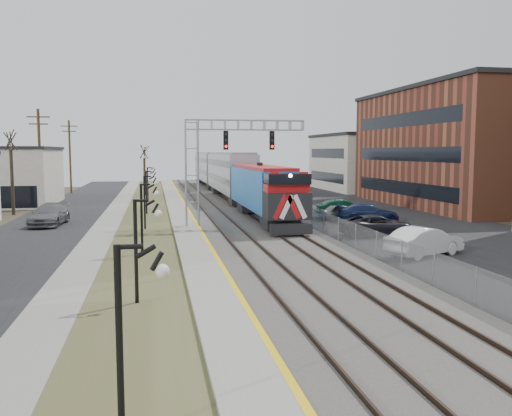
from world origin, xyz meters
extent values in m
plane|color=#473D2D|center=(0.00, 0.00, 0.00)|extent=(160.00, 160.00, 0.00)
cube|color=black|center=(-11.50, 35.00, 0.02)|extent=(7.00, 120.00, 0.04)
cube|color=gray|center=(-7.00, 35.00, 0.04)|extent=(2.00, 120.00, 0.08)
cube|color=#48522B|center=(-4.00, 35.00, 0.03)|extent=(4.00, 120.00, 0.06)
cube|color=gray|center=(-1.00, 35.00, 0.12)|extent=(2.00, 120.00, 0.24)
cube|color=#595651|center=(4.00, 35.00, 0.10)|extent=(8.00, 120.00, 0.20)
cube|color=black|center=(16.00, 35.00, 0.02)|extent=(16.00, 120.00, 0.04)
cube|color=gold|center=(-0.12, 35.00, 0.24)|extent=(0.24, 120.00, 0.01)
cube|color=#2D2119|center=(1.25, 35.00, 0.28)|extent=(0.08, 120.00, 0.15)
cube|color=#2D2119|center=(2.75, 35.00, 0.28)|extent=(0.08, 120.00, 0.15)
cube|color=#2D2119|center=(4.75, 35.00, 0.28)|extent=(0.08, 120.00, 0.15)
cube|color=#2D2119|center=(6.25, 35.00, 0.28)|extent=(0.08, 120.00, 0.15)
cube|color=#155DAF|center=(5.50, 30.29, 2.47)|extent=(3.00, 17.00, 4.25)
cube|color=black|center=(5.50, 21.59, 0.70)|extent=(2.80, 0.50, 0.70)
cube|color=#ABADB6|center=(5.50, 50.59, 3.01)|extent=(3.00, 22.00, 5.33)
cube|color=#ABADB6|center=(5.50, 73.39, 3.01)|extent=(3.00, 22.00, 5.33)
cube|color=gray|center=(-0.50, 28.00, 4.00)|extent=(1.00, 1.00, 8.00)
cube|color=gray|center=(3.50, 28.00, 7.75)|extent=(9.00, 0.80, 0.80)
cube|color=black|center=(2.00, 27.55, 6.60)|extent=(0.35, 0.25, 1.40)
cube|color=black|center=(5.50, 27.55, 6.60)|extent=(0.35, 0.25, 1.40)
cylinder|color=black|center=(-4.00, -2.00, 2.00)|extent=(0.14, 0.14, 4.00)
cylinder|color=black|center=(-4.00, 8.00, 2.00)|extent=(0.14, 0.14, 4.00)
cylinder|color=black|center=(-4.00, 18.00, 2.00)|extent=(0.14, 0.14, 4.00)
cylinder|color=black|center=(-4.00, 28.00, 2.00)|extent=(0.14, 0.14, 4.00)
cylinder|color=black|center=(-4.00, 38.00, 2.00)|extent=(0.14, 0.14, 4.00)
cylinder|color=black|center=(-4.00, 50.00, 2.00)|extent=(0.14, 0.14, 4.00)
cylinder|color=#4C3823|center=(-14.50, 45.00, 5.00)|extent=(0.28, 0.28, 10.00)
cylinder|color=#4C3823|center=(-14.50, 65.00, 5.00)|extent=(0.28, 0.28, 10.00)
cube|color=gray|center=(8.20, 35.00, 0.80)|extent=(0.04, 120.00, 1.60)
cube|color=brown|center=(30.00, 40.00, 6.00)|extent=(16.00, 26.00, 12.00)
cube|color=beige|center=(30.00, 65.00, 4.00)|extent=(16.00, 18.00, 8.00)
cylinder|color=#382D23|center=(-16.00, 40.00, 2.97)|extent=(0.30, 0.30, 5.95)
cylinder|color=#382D23|center=(-4.50, 60.00, 2.45)|extent=(0.30, 0.30, 4.90)
imported|color=white|center=(11.33, 14.72, 0.80)|extent=(5.12, 3.48, 1.60)
imported|color=black|center=(11.61, 21.68, 0.73)|extent=(5.39, 2.71, 1.46)
imported|color=#16254E|center=(13.89, 29.01, 0.73)|extent=(5.26, 2.82, 1.45)
imported|color=slate|center=(12.24, 30.54, 0.67)|extent=(3.97, 1.70, 1.33)
imported|color=#0B3720|center=(12.92, 32.01, 0.78)|extent=(4.94, 2.25, 1.57)
imported|color=slate|center=(-11.40, 31.70, 0.80)|extent=(2.68, 5.67, 1.60)
camera|label=1|loc=(-3.27, -12.53, 5.77)|focal=38.00mm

